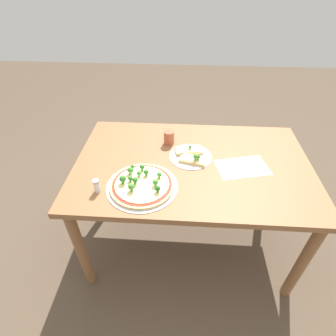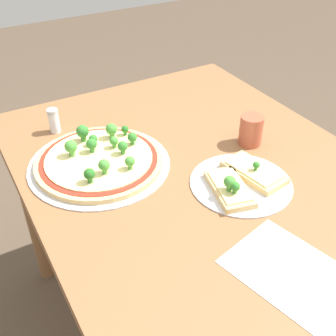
# 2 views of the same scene
# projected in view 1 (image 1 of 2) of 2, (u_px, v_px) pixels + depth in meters

# --- Properties ---
(ground_plane) EXTENTS (8.00, 8.00, 0.00)m
(ground_plane) POSITION_uv_depth(u_px,v_px,m) (187.00, 237.00, 2.03)
(ground_plane) COLOR brown
(dining_table) EXTENTS (1.39, 0.89, 0.74)m
(dining_table) POSITION_uv_depth(u_px,v_px,m) (192.00, 173.00, 1.61)
(dining_table) COLOR brown
(dining_table) RESTS_ON ground_plane
(pizza_tray_whole) EXTENTS (0.38, 0.38, 0.07)m
(pizza_tray_whole) POSITION_uv_depth(u_px,v_px,m) (142.00, 184.00, 1.39)
(pizza_tray_whole) COLOR silver
(pizza_tray_whole) RESTS_ON dining_table
(pizza_tray_slice) EXTENTS (0.26, 0.26, 0.06)m
(pizza_tray_slice) POSITION_uv_depth(u_px,v_px,m) (191.00, 155.00, 1.59)
(pizza_tray_slice) COLOR silver
(pizza_tray_slice) RESTS_ON dining_table
(drinking_cup) EXTENTS (0.07, 0.07, 0.09)m
(drinking_cup) POSITION_uv_depth(u_px,v_px,m) (169.00, 137.00, 1.69)
(drinking_cup) COLOR #AD5138
(drinking_cup) RESTS_ON dining_table
(condiment_shaker) EXTENTS (0.03, 0.03, 0.08)m
(condiment_shaker) POSITION_uv_depth(u_px,v_px,m) (97.00, 186.00, 1.35)
(condiment_shaker) COLOR silver
(condiment_shaker) RESTS_ON dining_table
(paper_menu) EXTENTS (0.33, 0.25, 0.00)m
(paper_menu) POSITION_uv_depth(u_px,v_px,m) (242.00, 167.00, 1.52)
(paper_menu) COLOR white
(paper_menu) RESTS_ON dining_table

